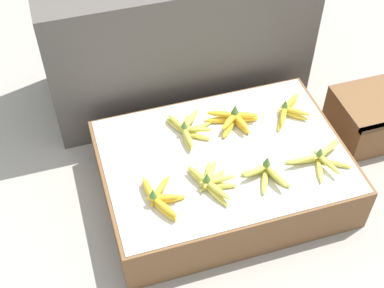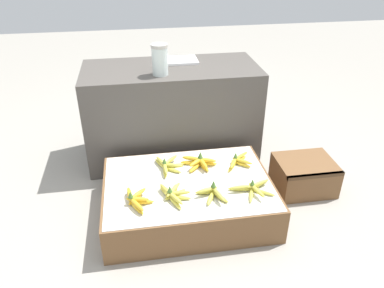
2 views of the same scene
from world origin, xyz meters
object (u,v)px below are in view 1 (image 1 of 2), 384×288
wooden_crate (376,116)px  banana_bunch_middle_midright (234,119)px  banana_bunch_front_right (320,159)px  banana_bunch_middle_right (288,111)px  banana_bunch_front_left (159,197)px  banana_bunch_front_midright (266,174)px  banana_bunch_middle_midleft (188,129)px  banana_bunch_front_midleft (211,181)px

wooden_crate → banana_bunch_middle_midright: 0.74m
banana_bunch_front_right → banana_bunch_middle_right: size_ratio=1.45×
banana_bunch_middle_right → banana_bunch_front_right: bearing=-87.9°
banana_bunch_front_left → banana_bunch_front_right: 0.67m
wooden_crate → banana_bunch_front_midright: bearing=-157.4°
wooden_crate → banana_bunch_middle_midleft: size_ratio=1.68×
banana_bunch_middle_right → wooden_crate: bearing=-1.7°
banana_bunch_front_left → banana_bunch_middle_right: (0.66, 0.29, -0.00)m
banana_bunch_front_left → banana_bunch_middle_midleft: size_ratio=1.02×
banana_bunch_front_midright → banana_bunch_front_right: size_ratio=0.66×
wooden_crate → banana_bunch_front_midleft: bearing=-164.2°
banana_bunch_front_midleft → banana_bunch_middle_right: size_ratio=1.29×
banana_bunch_front_midright → banana_bunch_middle_right: 0.38m
banana_bunch_front_right → banana_bunch_middle_midright: (-0.26, 0.31, 0.01)m
banana_bunch_front_left → banana_bunch_front_midleft: 0.21m
banana_bunch_front_midright → banana_bunch_front_right: 0.24m
banana_bunch_front_left → banana_bunch_front_midright: 0.43m
banana_bunch_front_midright → banana_bunch_middle_right: size_ratio=0.96×
banana_bunch_front_midright → banana_bunch_middle_right: banana_bunch_front_midright is taller
wooden_crate → banana_bunch_middle_right: bearing=178.3°
wooden_crate → banana_bunch_front_left: 1.17m
banana_bunch_front_midright → banana_bunch_front_right: banana_bunch_front_midright is taller
banana_bunch_front_right → banana_bunch_middle_midleft: size_ratio=1.20×
banana_bunch_front_midright → banana_bunch_middle_right: bearing=52.9°
wooden_crate → banana_bunch_front_midright: size_ratio=2.12×
banana_bunch_middle_midright → wooden_crate: bearing=-2.5°
wooden_crate → banana_bunch_middle_midright: bearing=177.5°
banana_bunch_front_left → banana_bunch_middle_right: bearing=23.7°
banana_bunch_front_midleft → banana_bunch_middle_right: bearing=31.3°
banana_bunch_front_midleft → banana_bunch_front_midright: size_ratio=1.34×
wooden_crate → banana_bunch_front_midright: (-0.70, -0.29, 0.15)m
banana_bunch_front_midright → banana_bunch_middle_midleft: (-0.22, 0.33, -0.00)m
banana_bunch_front_left → banana_bunch_front_right: size_ratio=0.85×
banana_bunch_front_midleft → banana_bunch_middle_right: 0.53m
banana_bunch_front_midleft → banana_bunch_front_right: size_ratio=0.89×
wooden_crate → banana_bunch_middle_midleft: (-0.92, 0.04, 0.15)m
banana_bunch_front_right → banana_bunch_front_midright: bearing=-176.6°
banana_bunch_middle_midleft → banana_bunch_middle_midright: banana_bunch_middle_midright is taller
banana_bunch_front_midleft → banana_bunch_middle_midleft: (-0.00, 0.30, -0.00)m
banana_bunch_front_left → banana_bunch_middle_midright: 0.52m
banana_bunch_front_left → banana_bunch_front_midleft: (0.21, 0.02, -0.00)m
wooden_crate → banana_bunch_middle_midleft: bearing=177.5°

